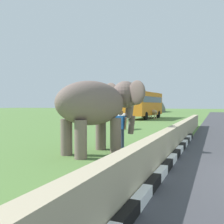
# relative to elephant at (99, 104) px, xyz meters

# --- Properties ---
(striped_curb) EXTENTS (16.20, 0.20, 0.24)m
(striped_curb) POSITION_rel_elephant_xyz_m (-2.09, -2.97, -1.79)
(striped_curb) COLOR white
(striped_curb) RESTS_ON ground_plane
(barrier_parapet) EXTENTS (28.00, 0.36, 1.00)m
(barrier_parapet) POSITION_rel_elephant_xyz_m (0.26, -2.67, -1.41)
(barrier_parapet) COLOR tan
(barrier_parapet) RESTS_ON ground_plane
(elephant) EXTENTS (4.03, 3.25, 2.92)m
(elephant) POSITION_rel_elephant_xyz_m (0.00, 0.00, 0.00)
(elephant) COLOR #705D57
(elephant) RESTS_ON ground_plane
(person_handler) EXTENTS (0.34, 0.65, 1.66)m
(person_handler) POSITION_rel_elephant_xyz_m (1.40, -0.39, -0.98)
(person_handler) COLOR navy
(person_handler) RESTS_ON ground_plane
(bus_orange) EXTENTS (9.14, 3.02, 3.50)m
(bus_orange) POSITION_rel_elephant_xyz_m (23.77, 4.58, 0.18)
(bus_orange) COLOR orange
(bus_orange) RESTS_ON ground_plane
(cow_near) EXTENTS (1.90, 0.68, 1.23)m
(cow_near) POSITION_rel_elephant_xyz_m (9.09, 2.21, -1.03)
(cow_near) COLOR beige
(cow_near) RESTS_ON ground_plane
(cow_mid) EXTENTS (1.31, 1.85, 1.23)m
(cow_mid) POSITION_rel_elephant_xyz_m (23.46, 3.37, -1.03)
(cow_mid) COLOR tan
(cow_mid) RESTS_ON ground_plane
(hill_east) EXTENTS (32.07, 25.66, 13.76)m
(hill_east) POSITION_rel_elephant_xyz_m (53.26, 20.24, -1.91)
(hill_east) COLOR #696D5A
(hill_east) RESTS_ON ground_plane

